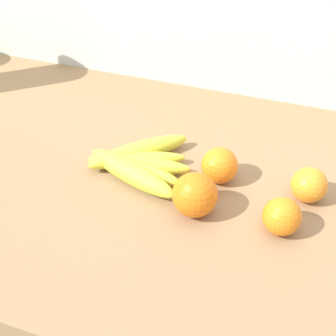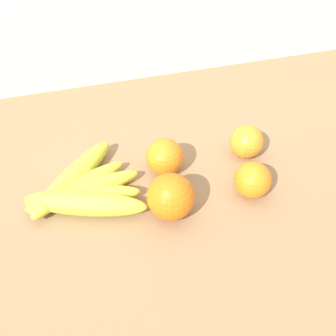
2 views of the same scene
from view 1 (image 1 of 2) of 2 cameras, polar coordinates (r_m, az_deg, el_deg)
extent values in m
cube|color=olive|center=(1.26, 0.97, -18.36)|extent=(1.62, 0.75, 0.94)
cube|color=silver|center=(1.39, 6.42, -0.79)|extent=(2.02, 0.06, 1.30)
ellipsoid|color=gold|center=(0.90, -4.45, -0.54)|extent=(0.21, 0.11, 0.04)
ellipsoid|color=gold|center=(0.91, -4.10, -0.09)|extent=(0.20, 0.06, 0.04)
ellipsoid|color=gold|center=(0.92, -3.55, 0.46)|extent=(0.21, 0.07, 0.04)
ellipsoid|color=gold|center=(0.94, -3.70, 1.00)|extent=(0.19, 0.11, 0.03)
ellipsoid|color=yellow|center=(0.95, -3.52, 1.98)|extent=(0.18, 0.18, 0.04)
sphere|color=orange|center=(0.89, 16.56, -1.97)|extent=(0.07, 0.07, 0.07)
sphere|color=orange|center=(0.82, 3.24, -3.23)|extent=(0.08, 0.08, 0.08)
sphere|color=orange|center=(0.90, 6.19, 0.31)|extent=(0.07, 0.07, 0.07)
sphere|color=orange|center=(0.81, 13.48, -5.67)|extent=(0.07, 0.07, 0.07)
camera|label=2|loc=(0.36, -34.60, 18.86)|focal=39.88mm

